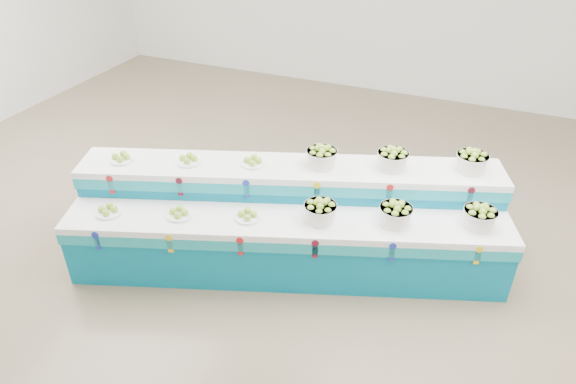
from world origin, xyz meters
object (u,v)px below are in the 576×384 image
Objects in this scene: basket_lower_left at (320,211)px; plate_upper_mid at (188,159)px; display_stand at (288,221)px; basket_upper_right at (472,161)px.

plate_upper_mid is (-1.51, 0.06, 0.23)m from basket_lower_left.
basket_lower_left is (0.41, -0.15, 0.33)m from display_stand.
plate_upper_mid is at bearing 177.76° from basket_lower_left.
plate_upper_mid is at bearing 165.48° from display_stand.
display_stand is 1.24m from plate_upper_mid.
display_stand is 17.44× the size of plate_upper_mid.
display_stand is 13.83× the size of basket_lower_left.
basket_upper_right reaches higher than plate_upper_mid.
basket_lower_left is 1.26× the size of plate_upper_mid.
plate_upper_mid is 0.79× the size of basket_upper_right.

